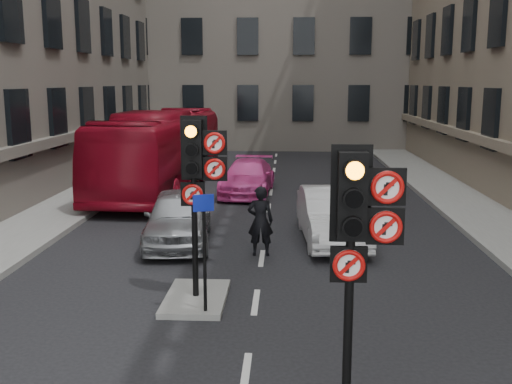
# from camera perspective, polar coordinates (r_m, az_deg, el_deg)

# --- Properties ---
(pavement_left) EXTENTS (3.00, 50.00, 0.16)m
(pavement_left) POSITION_cam_1_polar(r_m,az_deg,el_deg) (20.37, -19.66, -2.19)
(pavement_left) COLOR gray
(pavement_left) RESTS_ON ground
(pavement_right) EXTENTS (3.00, 50.00, 0.16)m
(pavement_right) POSITION_cam_1_polar(r_m,az_deg,el_deg) (19.95, 22.21, -2.61)
(pavement_right) COLOR gray
(pavement_right) RESTS_ON ground
(centre_island) EXTENTS (1.20, 2.00, 0.12)m
(centre_island) POSITION_cam_1_polar(r_m,az_deg,el_deg) (12.25, -5.73, -10.02)
(centre_island) COLOR gray
(centre_island) RESTS_ON ground
(building_far) EXTENTS (30.00, 14.00, 20.00)m
(building_far) POSITION_cam_1_polar(r_m,az_deg,el_deg) (44.69, 2.22, 17.80)
(building_far) COLOR #685F58
(building_far) RESTS_ON ground
(signal_near) EXTENTS (0.91, 0.40, 3.58)m
(signal_near) POSITION_cam_1_polar(r_m,az_deg,el_deg) (7.59, 9.70, -3.09)
(signal_near) COLOR black
(signal_near) RESTS_ON ground
(signal_far) EXTENTS (0.91, 0.40, 3.58)m
(signal_far) POSITION_cam_1_polar(r_m,az_deg,el_deg) (11.57, -5.56, 2.30)
(signal_far) COLOR black
(signal_far) RESTS_ON centre_island
(car_silver) EXTENTS (2.14, 4.40, 1.45)m
(car_silver) POSITION_cam_1_polar(r_m,az_deg,el_deg) (16.32, -7.41, -2.39)
(car_silver) COLOR #93969A
(car_silver) RESTS_ON ground
(car_white) EXTENTS (1.85, 4.51, 1.45)m
(car_white) POSITION_cam_1_polar(r_m,az_deg,el_deg) (16.49, 7.21, -2.24)
(car_white) COLOR silver
(car_white) RESTS_ON ground
(car_pink) EXTENTS (2.14, 4.62, 1.31)m
(car_pink) POSITION_cam_1_polar(r_m,az_deg,el_deg) (23.29, -0.80, 1.41)
(car_pink) COLOR #E6439F
(car_pink) RESTS_ON ground
(bus_red) EXTENTS (3.30, 11.59, 3.19)m
(bus_red) POSITION_cam_1_polar(r_m,az_deg,el_deg) (24.32, -9.00, 3.91)
(bus_red) COLOR maroon
(bus_red) RESTS_ON ground
(motorcycle) EXTENTS (0.61, 1.53, 0.90)m
(motorcycle) POSITION_cam_1_polar(r_m,az_deg,el_deg) (16.27, 7.79, -3.44)
(motorcycle) COLOR black
(motorcycle) RESTS_ON ground
(motorcyclist) EXTENTS (0.66, 0.45, 1.78)m
(motorcyclist) POSITION_cam_1_polar(r_m,az_deg,el_deg) (15.03, 0.42, -2.77)
(motorcyclist) COLOR black
(motorcyclist) RESTS_ON ground
(info_sign) EXTENTS (0.37, 0.17, 2.22)m
(info_sign) POSITION_cam_1_polar(r_m,az_deg,el_deg) (10.98, -4.96, -4.25)
(info_sign) COLOR black
(info_sign) RESTS_ON centre_island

